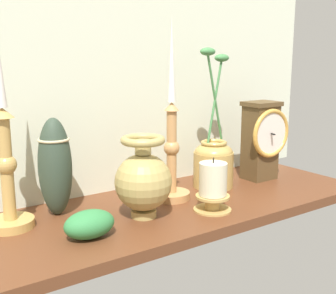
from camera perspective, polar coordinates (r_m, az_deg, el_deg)
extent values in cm
cube|color=brown|center=(105.96, 1.12, -7.91)|extent=(100.00, 36.00, 2.40)
cube|color=silver|center=(115.27, -4.29, 10.76)|extent=(120.00, 2.00, 65.00)
cube|color=brown|center=(126.26, 11.91, 0.55)|extent=(8.50, 6.81, 20.91)
cube|color=brown|center=(124.63, 12.13, 5.54)|extent=(9.52, 7.63, 1.20)
torus|color=gold|center=(123.15, 13.26, 1.76)|extent=(13.56, 1.23, 13.56)
cylinder|color=silver|center=(123.08, 13.29, 1.75)|extent=(11.34, 0.40, 11.34)
cube|color=black|center=(122.88, 13.40, 1.73)|extent=(2.29, 4.19, 0.30)
cylinder|color=tan|center=(96.41, -19.82, -9.36)|extent=(9.53, 9.53, 1.80)
cylinder|color=tan|center=(93.05, -20.31, -2.80)|extent=(2.59, 2.59, 20.93)
sphere|color=tan|center=(92.80, -20.36, -2.17)|extent=(4.15, 4.15, 4.15)
cone|color=tan|center=(90.99, -20.83, 4.21)|extent=(4.52, 4.52, 2.00)
cylinder|color=tan|center=(108.17, 0.46, -6.32)|extent=(9.04, 9.04, 1.80)
cylinder|color=tan|center=(105.28, 0.47, -0.65)|extent=(2.42, 2.42, 20.08)
sphere|color=tan|center=(105.07, 0.47, -0.12)|extent=(3.87, 3.87, 3.87)
cone|color=tan|center=(103.46, 0.48, 5.33)|extent=(3.65, 3.65, 2.00)
cone|color=white|center=(102.81, 0.49, 11.36)|extent=(1.89, 1.89, 19.75)
cylinder|color=tan|center=(96.87, -3.19, -8.60)|extent=(5.62, 5.62, 1.60)
sphere|color=tan|center=(94.65, -3.24, -4.60)|extent=(12.49, 12.49, 12.49)
cylinder|color=tan|center=(92.76, -3.29, -0.01)|extent=(3.50, 3.50, 3.00)
torus|color=tan|center=(92.46, -3.31, 0.90)|extent=(9.52, 9.52, 1.72)
cylinder|color=tan|center=(117.67, 5.93, -2.93)|extent=(10.70, 10.70, 9.49)
ellipsoid|color=tan|center=(116.56, 5.98, -0.67)|extent=(10.17, 10.17, 5.08)
torus|color=tan|center=(116.04, 6.01, 0.55)|extent=(6.95, 6.95, 1.06)
cylinder|color=#427D45|center=(114.41, 6.12, 5.96)|extent=(6.26, 2.42, 21.38)
ellipsoid|color=#427D45|center=(116.38, 7.03, 11.47)|extent=(4.40, 2.80, 2.00)
cylinder|color=#427D45|center=(114.34, 6.13, 6.35)|extent=(7.46, 2.48, 22.68)
ellipsoid|color=#427D45|center=(110.90, 5.21, 12.30)|extent=(4.40, 2.80, 2.00)
cylinder|color=tan|center=(100.65, 5.82, -7.33)|extent=(3.46, 3.46, 3.32)
cylinder|color=tan|center=(101.07, 5.81, -8.00)|extent=(8.66, 8.66, 0.80)
cylinder|color=tan|center=(100.12, 5.84, -6.43)|extent=(7.79, 7.79, 0.60)
cylinder|color=beige|center=(98.92, 5.89, -4.17)|extent=(6.34, 6.34, 7.43)
cylinder|color=black|center=(97.82, 5.95, -1.74)|extent=(0.30, 0.30, 1.20)
ellipsoid|color=#303F31|center=(98.19, -14.51, -2.54)|extent=(7.30, 7.30, 21.71)
torus|color=#CCB78C|center=(96.91, -14.70, 0.94)|extent=(6.81, 6.81, 0.60)
ellipsoid|color=#307A40|center=(86.85, -10.22, -9.88)|extent=(10.16, 7.11, 5.47)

